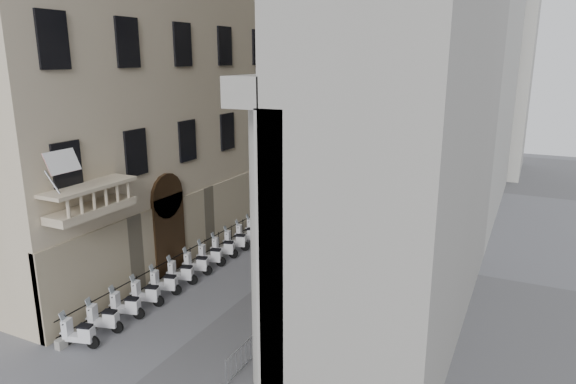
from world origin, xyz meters
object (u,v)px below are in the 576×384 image
object	(u,v)px
pedestrian_b	(416,181)
scooter_0	(80,347)
pedestrian_a	(368,203)
street_lamp	(315,155)
security_tent	(316,168)
info_kiosk	(307,204)

from	to	relation	value
pedestrian_b	scooter_0	bearing A→B (deg)	109.17
pedestrian_a	pedestrian_b	world-z (taller)	pedestrian_b
street_lamp	pedestrian_a	xyz separation A→B (m)	(4.04, 0.66, -3.43)
security_tent	pedestrian_a	size ratio (longest dim) A/B	2.42
street_lamp	pedestrian_a	size ratio (longest dim) A/B	4.34
security_tent	info_kiosk	xyz separation A→B (m)	(1.03, -4.21, -1.80)
scooter_0	pedestrian_a	bearing A→B (deg)	-27.51
scooter_0	pedestrian_b	xyz separation A→B (m)	(6.69, 31.19, 0.91)
pedestrian_a	pedestrian_b	xyz separation A→B (m)	(1.75, 8.52, 0.08)
scooter_0	street_lamp	world-z (taller)	street_lamp
security_tent	pedestrian_a	distance (m)	5.46
security_tent	street_lamp	world-z (taller)	street_lamp
info_kiosk	pedestrian_b	world-z (taller)	info_kiosk
pedestrian_b	security_tent	bearing A→B (deg)	77.63
scooter_0	security_tent	world-z (taller)	security_tent
scooter_0	street_lamp	bearing A→B (deg)	-17.56
info_kiosk	pedestrian_a	xyz separation A→B (m)	(3.82, 2.61, -0.12)
scooter_0	pedestrian_a	world-z (taller)	pedestrian_a
street_lamp	pedestrian_b	size ratio (longest dim) A/B	3.97
scooter_0	info_kiosk	size ratio (longest dim) A/B	0.80
security_tent	pedestrian_a	xyz separation A→B (m)	(4.85, -1.60, -1.91)
security_tent	scooter_0	bearing A→B (deg)	-90.21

